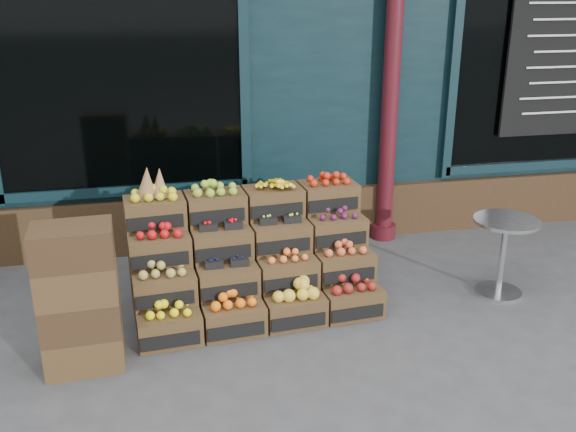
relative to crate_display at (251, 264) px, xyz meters
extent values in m
plane|color=#3E3E41|center=(0.53, -0.75, -0.41)|extent=(60.00, 60.00, 0.00)
cube|color=black|center=(0.53, 4.45, 1.99)|extent=(12.00, 6.00, 4.80)
cube|color=black|center=(0.53, 1.50, 1.09)|extent=(12.00, 0.12, 3.00)
cube|color=#372516|center=(0.53, 1.43, -0.11)|extent=(12.00, 0.18, 0.60)
cube|color=black|center=(-1.07, 1.43, 1.34)|extent=(2.40, 0.06, 2.00)
cube|color=black|center=(3.73, 1.43, 1.34)|extent=(2.40, 0.06, 2.00)
cylinder|color=#440F17|center=(1.73, 1.30, 1.19)|extent=(0.18, 0.18, 3.20)
cube|color=black|center=(3.73, 1.35, 1.49)|extent=(1.30, 0.04, 1.60)
cube|color=#49341D|center=(-0.75, -0.49, -0.28)|extent=(0.54, 0.39, 0.25)
cube|color=black|center=(-0.74, -0.67, -0.30)|extent=(0.47, 0.05, 0.11)
cube|color=#F9E80A|center=(-0.75, -0.49, -0.11)|extent=(0.43, 0.30, 0.08)
cube|color=#49341D|center=(-0.22, -0.44, -0.28)|extent=(0.54, 0.39, 0.25)
cube|color=black|center=(-0.21, -0.63, -0.30)|extent=(0.47, 0.05, 0.11)
cube|color=orange|center=(-0.22, -0.44, -0.10)|extent=(0.43, 0.30, 0.09)
cube|color=#49341D|center=(0.30, -0.40, -0.28)|extent=(0.54, 0.39, 0.25)
cube|color=black|center=(0.32, -0.59, -0.30)|extent=(0.47, 0.05, 0.11)
cube|color=gold|center=(0.30, -0.40, -0.09)|extent=(0.43, 0.30, 0.12)
cube|color=#49341D|center=(0.83, -0.36, -0.28)|extent=(0.54, 0.39, 0.25)
cube|color=black|center=(0.85, -0.55, -0.30)|extent=(0.47, 0.05, 0.11)
cube|color=maroon|center=(0.83, -0.36, -0.10)|extent=(0.43, 0.30, 0.10)
cube|color=#49341D|center=(-0.77, -0.27, -0.02)|extent=(0.54, 0.39, 0.25)
cube|color=black|center=(-0.75, -0.46, -0.05)|extent=(0.47, 0.05, 0.11)
cube|color=#A59346|center=(-0.77, -0.27, 0.15)|extent=(0.43, 0.30, 0.09)
cube|color=#49341D|center=(-0.24, -0.23, -0.02)|extent=(0.54, 0.39, 0.25)
cube|color=black|center=(-0.23, -0.42, -0.05)|extent=(0.47, 0.05, 0.11)
cube|color=#12123A|center=(-0.24, -0.23, 0.12)|extent=(0.43, 0.30, 0.03)
cube|color=#49341D|center=(0.29, -0.19, -0.02)|extent=(0.54, 0.39, 0.25)
cube|color=black|center=(0.30, -0.37, -0.05)|extent=(0.47, 0.05, 0.11)
cube|color=orange|center=(0.29, -0.19, 0.14)|extent=(0.43, 0.30, 0.07)
cube|color=#49341D|center=(0.81, -0.14, -0.02)|extent=(0.54, 0.39, 0.25)
cube|color=black|center=(0.83, -0.33, -0.05)|extent=(0.47, 0.05, 0.11)
cube|color=#D3552E|center=(0.81, -0.14, 0.15)|extent=(0.43, 0.30, 0.08)
cube|color=#49341D|center=(-0.79, -0.06, 0.23)|extent=(0.54, 0.39, 0.25)
cube|color=black|center=(-0.77, -0.24, 0.21)|extent=(0.47, 0.05, 0.11)
cube|color=#B10F12|center=(-0.79, -0.06, 0.40)|extent=(0.43, 0.30, 0.09)
cube|color=#49341D|center=(-0.26, -0.01, 0.23)|extent=(0.54, 0.39, 0.25)
cube|color=black|center=(-0.24, -0.20, 0.21)|extent=(0.47, 0.05, 0.11)
cube|color=#B80A12|center=(-0.26, -0.01, 0.38)|extent=(0.43, 0.30, 0.03)
cube|color=#49341D|center=(0.27, 0.03, 0.23)|extent=(0.54, 0.39, 0.25)
cube|color=black|center=(0.28, -0.16, 0.21)|extent=(0.47, 0.05, 0.11)
cube|color=#A3D048|center=(0.27, 0.03, 0.37)|extent=(0.43, 0.30, 0.03)
cube|color=#49341D|center=(0.80, 0.07, 0.23)|extent=(0.54, 0.39, 0.25)
cube|color=black|center=(0.81, -0.12, 0.21)|extent=(0.47, 0.05, 0.11)
cube|color=#4D153C|center=(0.80, 0.07, 0.39)|extent=(0.43, 0.30, 0.06)
cube|color=#49341D|center=(-0.80, 0.16, 0.49)|extent=(0.54, 0.39, 0.25)
cube|color=black|center=(-0.79, -0.03, 0.46)|extent=(0.47, 0.05, 0.11)
cube|color=gold|center=(-0.80, 0.16, 0.66)|extent=(0.43, 0.30, 0.09)
cube|color=#49341D|center=(-0.28, 0.20, 0.49)|extent=(0.54, 0.39, 0.25)
cube|color=black|center=(-0.26, 0.01, 0.46)|extent=(0.47, 0.05, 0.11)
cube|color=#8CB02D|center=(-0.28, 0.20, 0.66)|extent=(0.43, 0.30, 0.09)
cube|color=#49341D|center=(0.25, 0.24, 0.49)|extent=(0.54, 0.39, 0.25)
cube|color=black|center=(0.27, 0.06, 0.46)|extent=(0.47, 0.05, 0.11)
cube|color=yellow|center=(0.25, 0.24, 0.65)|extent=(0.43, 0.30, 0.08)
cube|color=#49341D|center=(0.78, 0.29, 0.49)|extent=(0.54, 0.39, 0.25)
cube|color=black|center=(0.79, 0.10, 0.46)|extent=(0.47, 0.05, 0.11)
cube|color=red|center=(0.78, 0.29, 0.65)|extent=(0.43, 0.30, 0.08)
cube|color=#372516|center=(0.02, -0.21, -0.28)|extent=(2.12, 0.52, 0.25)
cube|color=#372516|center=(0.01, 0.01, -0.15)|extent=(2.12, 0.52, 0.51)
cube|color=#372516|center=(-0.01, 0.22, -0.02)|extent=(2.12, 0.52, 0.76)
cone|color=olive|center=(-0.85, 0.16, 0.76)|extent=(0.18, 0.18, 0.29)
cone|color=olive|center=(-0.74, 0.20, 0.74)|extent=(0.16, 0.16, 0.25)
cube|color=#49341D|center=(-1.39, -0.72, -0.26)|extent=(0.59, 0.42, 0.28)
cube|color=#372516|center=(-1.39, -0.72, 0.02)|extent=(0.59, 0.42, 0.28)
cube|color=#49341D|center=(-1.39, -0.72, 0.31)|extent=(0.59, 0.42, 0.28)
cube|color=#372516|center=(-1.39, -0.72, 0.59)|extent=(0.59, 0.42, 0.28)
cylinder|color=silver|center=(2.31, -0.27, -0.39)|extent=(0.43, 0.43, 0.03)
cylinder|color=silver|center=(2.31, -0.27, -0.04)|extent=(0.06, 0.06, 0.71)
cylinder|color=silver|center=(2.31, -0.27, 0.32)|extent=(0.59, 0.59, 0.03)
imported|color=#164E1D|center=(-0.93, 2.11, 0.51)|extent=(0.79, 0.67, 1.83)
camera|label=1|loc=(-0.75, -5.16, 2.36)|focal=40.00mm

